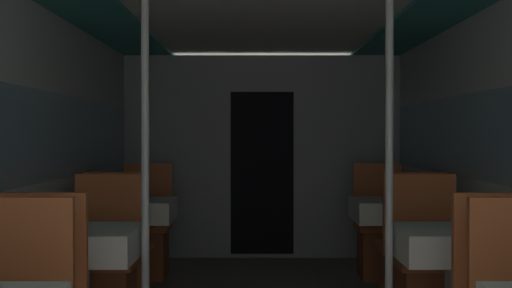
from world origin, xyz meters
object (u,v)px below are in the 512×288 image
object	(u,v)px
dining_table_left_1	(80,250)
support_pole_left_1	(145,175)
dining_table_left_2	(134,215)
dining_table_right_2	(393,215)
dining_table_right_1	(454,250)
chair_left_far_1	(103,285)
chair_left_far_2	(145,243)
chair_right_near_2	(409,268)
support_pole_right_1	(389,175)
chair_left_near_2	(120,268)
chair_right_far_1	(429,285)
chair_right_far_2	(381,243)

from	to	relation	value
dining_table_left_1	support_pole_left_1	distance (m)	0.55
dining_table_left_2	dining_table_right_2	bearing A→B (deg)	0.00
support_pole_left_1	dining_table_right_1	world-z (taller)	support_pole_left_1
chair_left_far_1	dining_table_right_1	world-z (taller)	chair_left_far_1
chair_left_far_2	dining_table_right_1	size ratio (longest dim) A/B	1.35
chair_left_far_1	dining_table_right_2	size ratio (longest dim) A/B	1.35
support_pole_left_1	chair_right_near_2	xyz separation A→B (m)	(1.70, 1.15, -0.73)
chair_left_far_1	dining_table_right_1	bearing A→B (deg)	164.32
dining_table_left_2	dining_table_right_1	distance (m)	2.70
dining_table_right_2	chair_right_near_2	distance (m)	0.66
support_pole_right_1	dining_table_right_2	distance (m)	1.82
dining_table_right_1	support_pole_right_1	size ratio (longest dim) A/B	0.36
chair_left_near_2	chair_right_far_1	size ratio (longest dim) A/B	1.00
dining_table_left_1	dining_table_left_2	world-z (taller)	same
dining_table_left_1	chair_right_far_1	size ratio (longest dim) A/B	0.74
chair_left_far_2	support_pole_left_1	bearing A→B (deg)	98.84
chair_left_far_1	dining_table_left_2	distance (m)	1.20
dining_table_left_1	support_pole_left_1	world-z (taller)	support_pole_left_1
dining_table_left_1	dining_table_right_1	world-z (taller)	same
chair_left_near_2	dining_table_right_2	xyz separation A→B (m)	(2.06, 0.58, 0.31)
dining_table_right_1	chair_right_far_1	xyz separation A→B (m)	(-0.00, 0.58, -0.31)
dining_table_left_2	support_pole_right_1	world-z (taller)	support_pole_right_1
chair_right_far_1	chair_left_far_1	bearing A→B (deg)	0.00
dining_table_left_2	chair_right_near_2	xyz separation A→B (m)	(2.06, -0.58, -0.31)
support_pole_right_1	chair_right_near_2	size ratio (longest dim) A/B	2.07
support_pole_left_1	dining_table_left_2	xyz separation A→B (m)	(-0.36, 1.73, -0.41)
support_pole_left_1	dining_table_left_1	bearing A→B (deg)	180.00
dining_table_left_1	dining_table_left_2	size ratio (longest dim) A/B	1.00
chair_left_near_2	support_pole_right_1	distance (m)	2.18
chair_left_near_2	dining_table_right_1	bearing A→B (deg)	-29.20
support_pole_right_1	dining_table_right_2	world-z (taller)	support_pole_right_1
chair_left_far_1	chair_left_far_2	distance (m)	1.73
chair_right_far_1	chair_right_near_2	xyz separation A→B (m)	(0.00, 0.57, 0.00)
chair_left_far_1	chair_right_far_1	distance (m)	2.06
dining_table_right_2	chair_right_near_2	world-z (taller)	chair_right_near_2
chair_right_far_1	dining_table_right_2	size ratio (longest dim) A/B	1.35
chair_left_near_2	dining_table_right_2	bearing A→B (deg)	15.68
chair_left_far_1	dining_table_right_1	distance (m)	2.17
chair_left_near_2	support_pole_right_1	xyz separation A→B (m)	(1.70, -1.15, 0.73)
support_pole_left_1	chair_left_near_2	world-z (taller)	support_pole_left_1
support_pole_left_1	dining_table_right_2	world-z (taller)	support_pole_left_1
dining_table_left_1	dining_table_right_1	size ratio (longest dim) A/B	1.00
dining_table_left_1	chair_left_far_2	size ratio (longest dim) A/B	0.74
dining_table_left_2	chair_right_far_2	world-z (taller)	chair_right_far_2
chair_left_far_2	dining_table_left_2	bearing A→B (deg)	90.00
dining_table_left_2	dining_table_right_1	bearing A→B (deg)	-40.02
dining_table_left_2	dining_table_right_1	world-z (taller)	same
dining_table_left_1	support_pole_right_1	world-z (taller)	support_pole_right_1
chair_right_far_1	dining_table_left_2	bearing A→B (deg)	-29.20
chair_left_far_1	support_pole_right_1	bearing A→B (deg)	161.22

